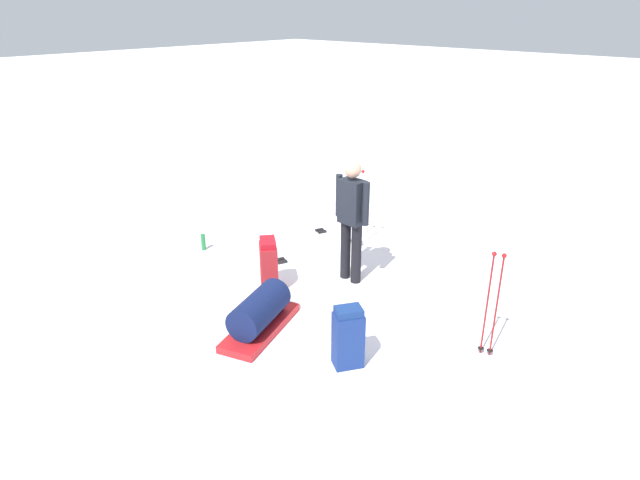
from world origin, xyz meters
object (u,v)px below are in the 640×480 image
thermos_bottle (203,242)px  backpack_large_dark (348,337)px  ski_pair_far (281,262)px  backpack_bright (269,265)px  ski_pair_near (321,232)px  ski_poles_planted_far (493,300)px  ski_poles_planted_near (357,204)px  skier_standing (352,216)px  gear_sled (260,314)px

thermos_bottle → backpack_large_dark: bearing=168.0°
ski_pair_far → backpack_bright: backpack_bright is taller
ski_pair_far → backpack_large_dark: (-2.31, 1.24, 0.33)m
ski_pair_far → backpack_bright: 0.89m
ski_pair_near → ski_pair_far: 1.30m
ski_pair_near → ski_pair_far: same height
backpack_bright → ski_poles_planted_far: bearing=-168.2°
ski_poles_planted_far → thermos_bottle: ski_poles_planted_far is taller
backpack_large_dark → ski_poles_planted_near: size_ratio=0.56×
skier_standing → ski_poles_planted_near: size_ratio=1.36×
skier_standing → ski_poles_planted_far: (-2.22, 0.37, -0.27)m
ski_pair_far → backpack_large_dark: size_ratio=2.45×
skier_standing → ski_poles_planted_far: skier_standing is taller
ski_pair_near → gear_sled: gear_sled is taller
skier_standing → backpack_large_dark: bearing=128.5°
backpack_bright → ski_poles_planted_near: 1.97m
skier_standing → thermos_bottle: 2.59m
ski_pair_far → skier_standing: bearing=-165.2°
backpack_bright → thermos_bottle: (1.70, -0.18, -0.23)m
ski_pair_near → gear_sled: (-1.47, 2.68, 0.21)m
ski_poles_planted_near → ski_poles_planted_far: (-2.90, 1.35, -0.01)m
ski_poles_planted_near → gear_sled: 2.83m
ski_poles_planted_far → backpack_bright: bearing=11.8°
ski_poles_planted_near → skier_standing: bearing=124.8°
gear_sled → thermos_bottle: (2.37, -0.94, -0.09)m
gear_sled → ski_pair_near: bearing=-61.2°
backpack_large_dark → backpack_bright: backpack_bright is taller
backpack_bright → gear_sled: size_ratio=0.57×
backpack_large_dark → skier_standing: bearing=-51.5°
ski_pair_near → ski_poles_planted_near: 1.01m
skier_standing → gear_sled: 1.87m
backpack_large_dark → ski_pair_near: bearing=-43.3°
backpack_bright → gear_sled: (-0.66, 0.76, -0.13)m
ski_pair_near → ski_pair_far: size_ratio=1.05×
ski_pair_near → ski_poles_planted_far: ski_poles_planted_far is taller
ski_poles_planted_near → backpack_bright: bearing=91.8°
ski_pair_far → gear_sled: bearing=128.4°
ski_pair_far → ski_poles_planted_far: ski_poles_planted_far is taller
backpack_bright → thermos_bottle: size_ratio=2.80×
ski_pair_near → thermos_bottle: bearing=62.8°
ski_pair_near → backpack_bright: 2.11m
ski_pair_far → thermos_bottle: thermos_bottle is taller
skier_standing → backpack_bright: skier_standing is taller
backpack_large_dark → thermos_bottle: size_ratio=2.68×
ski_pair_near → ski_poles_planted_far: 3.94m
ski_poles_planted_near → ski_poles_planted_far: size_ratio=1.01×
backpack_large_dark → gear_sled: bearing=8.9°
backpack_bright → ski_poles_planted_far: (-2.84, -0.59, 0.33)m
skier_standing → gear_sled: bearing=91.3°
ski_poles_planted_far → gear_sled: 2.61m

